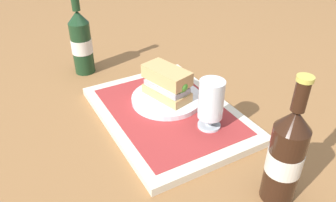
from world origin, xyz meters
name	(u,v)px	position (x,y,z in m)	size (l,w,h in m)	color
ground_plane	(168,117)	(0.00, 0.00, 0.00)	(3.00, 3.00, 0.00)	olive
tray	(168,114)	(0.00, 0.00, 0.01)	(0.44, 0.32, 0.02)	beige
placemat	(168,110)	(0.00, 0.00, 0.02)	(0.38, 0.27, 0.00)	#9E2D2D
plate	(167,99)	(-0.04, 0.02, 0.03)	(0.19, 0.19, 0.01)	white
sandwich	(168,83)	(-0.04, 0.02, 0.08)	(0.14, 0.10, 0.08)	tan
beer_glass	(211,103)	(0.11, 0.05, 0.09)	(0.06, 0.06, 0.12)	silver
beer_bottle	(286,155)	(0.34, 0.05, 0.10)	(0.07, 0.07, 0.27)	black
second_bottle	(81,42)	(-0.36, -0.11, 0.10)	(0.07, 0.07, 0.27)	#19381E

